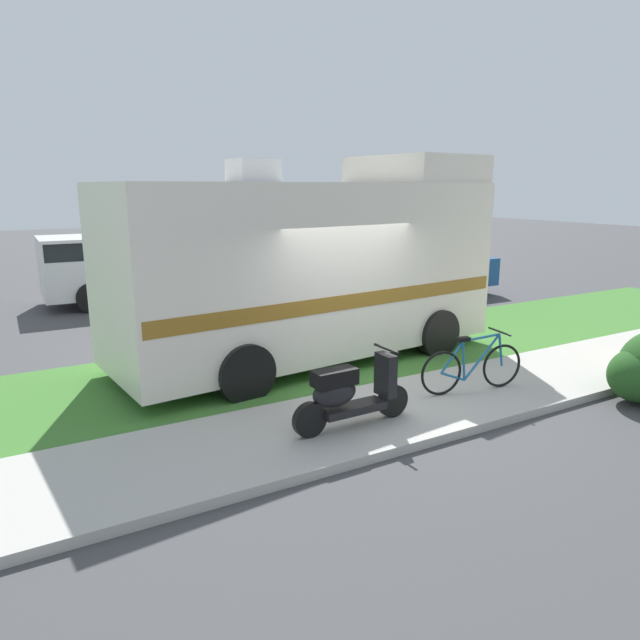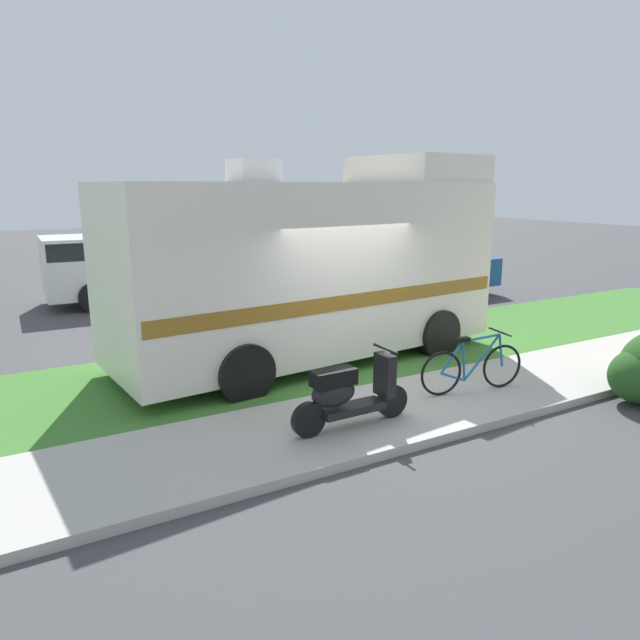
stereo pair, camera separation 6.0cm
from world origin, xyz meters
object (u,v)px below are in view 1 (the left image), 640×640
at_px(scooter, 349,393).
at_px(pickup_truck_far, 125,267).
at_px(bicycle, 472,367).
at_px(pickup_truck_near, 392,267).
at_px(motorhome_rv, 312,265).

bearing_deg(scooter, pickup_truck_far, 93.03).
height_order(scooter, bicycle, scooter).
bearing_deg(pickup_truck_near, bicycle, -118.15).
relative_size(pickup_truck_near, pickup_truck_far, 0.93).
height_order(motorhome_rv, bicycle, motorhome_rv).
bearing_deg(scooter, bicycle, 5.10).
bearing_deg(pickup_truck_far, scooter, -86.97).
bearing_deg(pickup_truck_near, pickup_truck_far, 153.09).
bearing_deg(pickup_truck_near, scooter, -130.23).
relative_size(scooter, bicycle, 1.00).
distance_m(motorhome_rv, scooter, 3.49).
distance_m(bicycle, pickup_truck_near, 7.77).
bearing_deg(scooter, motorhome_rv, 68.80).
relative_size(bicycle, pickup_truck_near, 0.33).
relative_size(scooter, pickup_truck_near, 0.33).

